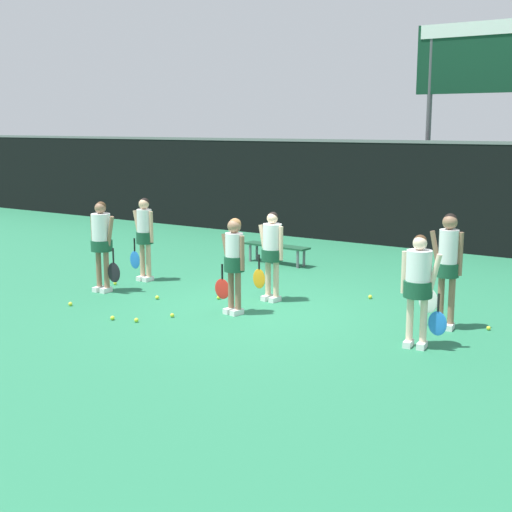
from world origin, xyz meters
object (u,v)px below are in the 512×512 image
at_px(scoreboard, 495,71).
at_px(bench_courtside, 277,248).
at_px(player_2, 419,282).
at_px(tennis_ball_4, 136,320).
at_px(player_3, 144,232).
at_px(tennis_ball_8, 157,297).
at_px(player_4, 272,249).
at_px(tennis_ball_9, 370,297).
at_px(player_0, 102,239).
at_px(tennis_ball_6, 112,318).
at_px(player_1, 234,258).
at_px(tennis_ball_3, 219,297).
at_px(player_5, 447,261).
at_px(tennis_ball_1, 172,315).
at_px(tennis_ball_7, 489,328).
at_px(tennis_ball_2, 139,262).
at_px(tennis_ball_5, 70,304).
at_px(tennis_ball_0, 115,283).

bearing_deg(scoreboard, bench_courtside, -119.90).
bearing_deg(player_2, tennis_ball_4, -170.82).
height_order(bench_courtside, tennis_ball_4, bench_courtside).
distance_m(scoreboard, tennis_ball_4, 11.97).
xyz_separation_m(player_3, tennis_ball_8, (1.26, -1.08, -0.95)).
xyz_separation_m(player_4, tennis_ball_9, (1.42, 1.11, -0.91)).
distance_m(player_0, player_4, 3.26).
height_order(bench_courtside, tennis_ball_6, bench_courtside).
distance_m(player_2, tennis_ball_8, 5.04).
bearing_deg(player_4, player_1, -86.03).
xyz_separation_m(player_3, tennis_ball_3, (2.20, -0.47, -0.95)).
xyz_separation_m(player_0, player_5, (6.23, 1.15, 0.05)).
xyz_separation_m(player_1, tennis_ball_1, (-0.72, -0.76, -0.92)).
height_order(player_1, tennis_ball_7, player_1).
relative_size(player_4, tennis_ball_6, 22.70).
relative_size(player_4, tennis_ball_2, 24.33).
relative_size(player_3, tennis_ball_7, 25.61).
height_order(tennis_ball_5, tennis_ball_8, same).
height_order(bench_courtside, tennis_ball_8, bench_courtside).
height_order(player_4, tennis_ball_3, player_4).
distance_m(scoreboard, bench_courtside, 7.51).
bearing_deg(tennis_ball_8, player_2, -1.02).
xyz_separation_m(player_4, tennis_ball_0, (-3.27, -0.64, -0.91)).
relative_size(tennis_ball_6, tennis_ball_7, 1.08).
relative_size(scoreboard, tennis_ball_5, 79.95).
height_order(player_3, tennis_ball_1, player_3).
bearing_deg(tennis_ball_2, scoreboard, 50.83).
distance_m(player_2, player_3, 6.33).
bearing_deg(player_0, tennis_ball_1, -19.84).
bearing_deg(player_1, tennis_ball_4, -118.51).
bearing_deg(player_4, tennis_ball_2, 169.80).
bearing_deg(tennis_ball_8, tennis_ball_2, 138.26).
distance_m(tennis_ball_0, tennis_ball_3, 2.42).
height_order(bench_courtside, tennis_ball_2, bench_courtside).
bearing_deg(tennis_ball_5, player_3, 97.97).
distance_m(tennis_ball_5, tennis_ball_8, 1.53).
height_order(bench_courtside, tennis_ball_1, bench_courtside).
xyz_separation_m(bench_courtside, player_5, (4.96, -3.00, 0.70)).
height_order(player_1, tennis_ball_1, player_1).
bearing_deg(tennis_ball_4, tennis_ball_0, 141.44).
height_order(tennis_ball_1, tennis_ball_8, tennis_ball_8).
height_order(tennis_ball_2, tennis_ball_5, tennis_ball_5).
relative_size(player_0, player_3, 1.02).
bearing_deg(tennis_ball_7, tennis_ball_9, 160.43).
height_order(tennis_ball_7, tennis_ball_8, tennis_ball_8).
bearing_deg(tennis_ball_1, player_4, 67.89).
relative_size(tennis_ball_5, tennis_ball_8, 1.01).
height_order(tennis_ball_5, tennis_ball_6, same).
relative_size(bench_courtside, tennis_ball_6, 23.10).
relative_size(tennis_ball_1, tennis_ball_3, 0.98).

